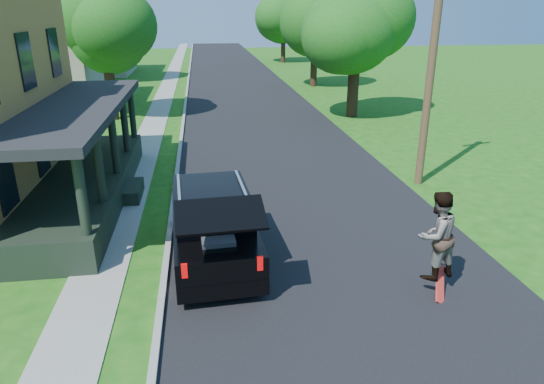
{
  "coord_description": "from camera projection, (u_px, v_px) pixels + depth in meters",
  "views": [
    {
      "loc": [
        -2.99,
        -9.34,
        5.84
      ],
      "look_at": [
        -1.2,
        3.0,
        1.1
      ],
      "focal_mm": 32.0,
      "sensor_mm": 36.0,
      "label": 1
    }
  ],
  "objects": [
    {
      "name": "tree_right_far",
      "position": [
        283.0,
        15.0,
        53.64
      ],
      "size": [
        5.6,
        5.42,
        7.89
      ],
      "rotation": [
        0.0,
        0.0,
        0.09
      ],
      "color": "black",
      "rests_on": "ground"
    },
    {
      "name": "tree_right_near",
      "position": [
        356.0,
        23.0,
        26.14
      ],
      "size": [
        5.54,
        5.48,
        7.78
      ],
      "rotation": [
        0.0,
        0.0,
        -0.09
      ],
      "color": "black",
      "rests_on": "ground"
    },
    {
      "name": "neighbor_house_far",
      "position": [
        83.0,
        27.0,
        44.81
      ],
      "size": [
        12.78,
        12.78,
        8.3
      ],
      "color": "gray",
      "rests_on": "ground"
    },
    {
      "name": "tree_left_mid",
      "position": [
        102.0,
        21.0,
        25.34
      ],
      "size": [
        6.59,
        6.25,
        7.86
      ],
      "rotation": [
        0.0,
        0.0,
        0.43
      ],
      "color": "black",
      "rests_on": "ground"
    },
    {
      "name": "tree_right_mid",
      "position": [
        315.0,
        11.0,
        36.73
      ],
      "size": [
        6.13,
        6.11,
        8.74
      ],
      "rotation": [
        0.0,
        0.0,
        -0.09
      ],
      "color": "black",
      "rests_on": "ground"
    },
    {
      "name": "skateboarder",
      "position": [
        437.0,
        235.0,
        10.22
      ],
      "size": [
        1.15,
        1.02,
        1.97
      ],
      "rotation": [
        0.0,
        0.0,
        3.47
      ],
      "color": "black",
      "rests_on": "ground"
    },
    {
      "name": "black_suv",
      "position": [
        213.0,
        226.0,
        11.8
      ],
      "size": [
        2.15,
        5.03,
        2.3
      ],
      "rotation": [
        0.0,
        0.0,
        0.06
      ],
      "color": "black",
      "rests_on": "ground"
    },
    {
      "name": "neighbor_house_mid",
      "position": [
        27.0,
        36.0,
        30.01
      ],
      "size": [
        12.78,
        12.78,
        8.3
      ],
      "color": "gray",
      "rests_on": "ground"
    },
    {
      "name": "sidewalk",
      "position": [
        158.0,
        113.0,
        28.86
      ],
      "size": [
        1.3,
        120.0,
        0.03
      ],
      "primitive_type": "cube",
      "color": "gray",
      "rests_on": "ground"
    },
    {
      "name": "tree_left_far",
      "position": [
        96.0,
        6.0,
        38.97
      ],
      "size": [
        7.3,
        7.01,
        9.26
      ],
      "rotation": [
        0.0,
        0.0,
        0.23
      ],
      "color": "black",
      "rests_on": "ground"
    },
    {
      "name": "street",
      "position": [
        252.0,
        110.0,
        29.61
      ],
      "size": [
        8.0,
        120.0,
        0.02
      ],
      "primitive_type": "cube",
      "color": "black",
      "rests_on": "ground"
    },
    {
      "name": "skateboard",
      "position": [
        440.0,
        285.0,
        10.44
      ],
      "size": [
        0.46,
        0.7,
        0.68
      ],
      "rotation": [
        0.0,
        0.0,
        0.15
      ],
      "color": "red",
      "rests_on": "ground"
    },
    {
      "name": "front_walk",
      "position": [
        1.0,
        204.0,
        15.39
      ],
      "size": [
        6.5,
        1.2,
        0.03
      ],
      "primitive_type": "cube",
      "color": "gray",
      "rests_on": "ground"
    },
    {
      "name": "utility_pole_near",
      "position": [
        434.0,
        44.0,
        15.57
      ],
      "size": [
        1.61,
        0.58,
        9.24
      ],
      "rotation": [
        0.0,
        0.0,
        0.28
      ],
      "color": "#4C3C23",
      "rests_on": "ground"
    },
    {
      "name": "curb",
      "position": [
        185.0,
        112.0,
        29.07
      ],
      "size": [
        0.15,
        120.0,
        0.12
      ],
      "primitive_type": "cube",
      "color": "gray",
      "rests_on": "ground"
    },
    {
      "name": "utility_pole_far",
      "position": [
        315.0,
        18.0,
        38.41
      ],
      "size": [
        1.79,
        0.7,
        9.92
      ],
      "rotation": [
        0.0,
        0.0,
        -0.32
      ],
      "color": "#4C3C23",
      "rests_on": "ground"
    },
    {
      "name": "ground",
      "position": [
        342.0,
        280.0,
        11.11
      ],
      "size": [
        140.0,
        140.0,
        0.0
      ],
      "primitive_type": "plane",
      "color": "#165210",
      "rests_on": "ground"
    }
  ]
}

